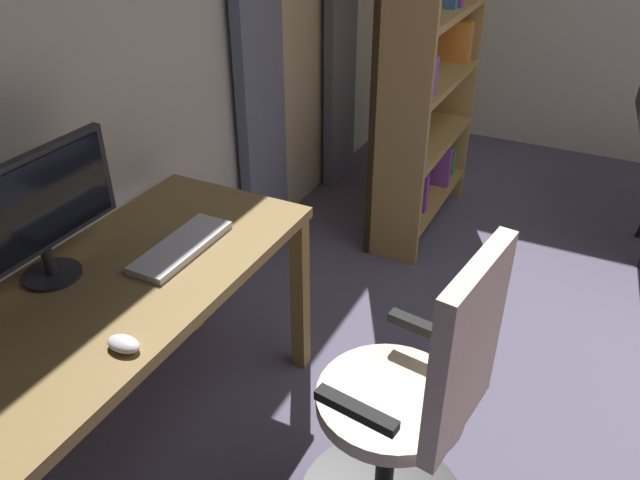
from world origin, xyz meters
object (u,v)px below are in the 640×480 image
desk (111,317)px  computer_mouse (124,344)px  office_chair (411,417)px  computer_keyboard (182,247)px  bookshelf (421,76)px  computer_monitor (34,211)px

desk → computer_mouse: (0.18, 0.23, 0.12)m
office_chair → computer_mouse: 0.83m
computer_keyboard → computer_mouse: size_ratio=3.96×
desk → computer_mouse: size_ratio=14.95×
computer_mouse → bookshelf: 2.28m
bookshelf → computer_keyboard: bearing=-6.7°
computer_keyboard → bookshelf: bearing=173.3°
computer_monitor → bookshelf: (-2.12, 0.48, -0.11)m
computer_monitor → computer_keyboard: size_ratio=1.52×
computer_keyboard → computer_mouse: bearing=19.6°
desk → bookshelf: size_ratio=0.84×
office_chair → bookshelf: (-1.92, -0.65, 0.39)m
computer_mouse → office_chair: bearing=117.0°
computer_monitor → bookshelf: bookshelf is taller
desk → computer_monitor: 0.39m
office_chair → bookshelf: size_ratio=0.61×
computer_mouse → bookshelf: size_ratio=0.06×
computer_mouse → bookshelf: bearing=178.9°
office_chair → computer_keyboard: 0.92m
desk → computer_monitor: size_ratio=2.49×
office_chair → computer_monitor: computer_monitor is taller
computer_mouse → computer_monitor: bearing=-110.4°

